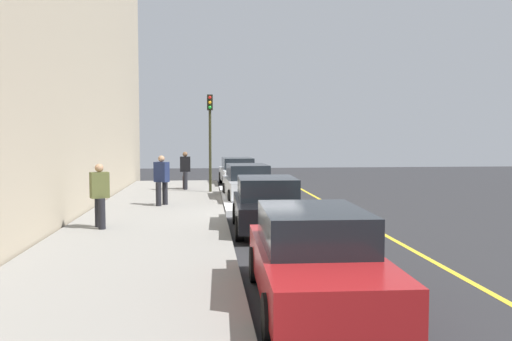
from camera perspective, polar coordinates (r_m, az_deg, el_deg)
name	(u,v)px	position (r m, az deg, el deg)	size (l,w,h in m)	color
ground_plane	(259,223)	(15.96, 0.32, -5.83)	(56.00, 56.00, 0.00)	#28282B
sidewalk	(151,222)	(15.95, -11.61, -5.64)	(28.00, 4.60, 0.15)	gray
lane_stripe_centre	(359,221)	(16.59, 11.44, -5.53)	(28.00, 0.14, 0.01)	gold
snow_bank_curb	(229,198)	(21.26, -3.06, -3.13)	(8.59, 0.56, 0.22)	white
parked_car_white	(238,171)	(28.17, -2.05, -0.11)	(4.80, 2.02, 1.51)	black
parked_car_silver	(248,183)	(21.26, -0.91, -1.37)	(4.55, 2.03, 1.51)	black
parked_car_black	(267,204)	(14.47, 1.28, -3.79)	(4.22, 1.98, 1.51)	black
parked_car_red	(314,257)	(8.27, 6.54, -9.56)	(4.54, 1.99, 1.51)	black
pedestrian_black_coat	(185,169)	(24.76, -7.89, 0.14)	(0.59, 0.49, 1.80)	black
pedestrian_olive_coat	(100,194)	(14.69, -17.04, -2.50)	(0.55, 0.56, 1.78)	black
pedestrian_navy_coat	(162,179)	(19.05, -10.48, -0.91)	(0.55, 0.58, 1.83)	black
traffic_light_pole	(210,126)	(23.43, -5.15, 4.91)	(0.35, 0.26, 4.42)	#2D2D19
rolling_suitcase	(185,182)	(25.17, -7.91, -1.29)	(0.34, 0.22, 0.97)	#471E19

